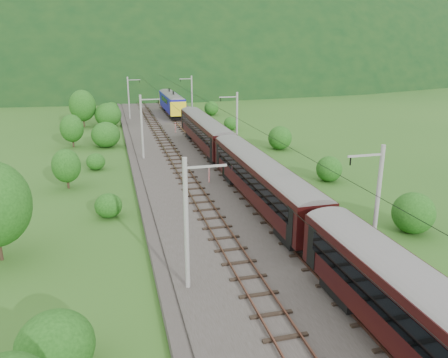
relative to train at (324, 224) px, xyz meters
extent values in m
plane|color=#26551A|center=(-2.40, 0.18, -3.52)|extent=(600.00, 600.00, 0.00)
cube|color=#38332D|center=(-2.40, 10.18, -3.37)|extent=(14.00, 220.00, 0.30)
cube|color=brown|center=(-5.52, 10.18, -3.03)|extent=(0.08, 220.00, 0.15)
cube|color=brown|center=(-4.08, 10.18, -3.03)|extent=(0.08, 220.00, 0.15)
cube|color=black|center=(-4.80, 10.18, -3.16)|extent=(2.40, 220.00, 0.12)
cube|color=brown|center=(-0.72, 10.18, -3.03)|extent=(0.08, 220.00, 0.15)
cube|color=brown|center=(0.72, 10.18, -3.03)|extent=(0.08, 220.00, 0.15)
cube|color=black|center=(0.00, 10.18, -3.16)|extent=(2.40, 220.00, 0.12)
cylinder|color=gray|center=(-8.60, 0.18, 0.78)|extent=(0.28, 0.28, 8.00)
cube|color=gray|center=(-7.40, 0.18, 4.18)|extent=(2.40, 0.12, 0.12)
cylinder|color=black|center=(-6.40, 0.18, 3.88)|extent=(0.10, 0.10, 0.50)
cylinder|color=gray|center=(-8.60, 32.18, 0.78)|extent=(0.28, 0.28, 8.00)
cube|color=gray|center=(-7.40, 32.18, 4.18)|extent=(2.40, 0.12, 0.12)
cylinder|color=black|center=(-6.40, 32.18, 3.88)|extent=(0.10, 0.10, 0.50)
cylinder|color=gray|center=(-8.60, 64.18, 0.78)|extent=(0.28, 0.28, 8.00)
cube|color=gray|center=(-7.40, 64.18, 4.18)|extent=(2.40, 0.12, 0.12)
cylinder|color=black|center=(-6.40, 64.18, 3.88)|extent=(0.10, 0.10, 0.50)
cylinder|color=gray|center=(-8.60, 96.18, 0.78)|extent=(0.28, 0.28, 8.00)
cube|color=gray|center=(-7.40, 96.18, 4.18)|extent=(2.40, 0.12, 0.12)
cylinder|color=black|center=(-6.40, 96.18, 3.88)|extent=(0.10, 0.10, 0.50)
cylinder|color=gray|center=(-8.60, 128.18, 0.78)|extent=(0.28, 0.28, 8.00)
cube|color=gray|center=(-7.40, 128.18, 4.18)|extent=(2.40, 0.12, 0.12)
cylinder|color=black|center=(-6.40, 128.18, 3.88)|extent=(0.10, 0.10, 0.50)
cylinder|color=gray|center=(3.80, 0.18, 0.78)|extent=(0.28, 0.28, 8.00)
cube|color=gray|center=(2.60, 0.18, 4.18)|extent=(2.40, 0.12, 0.12)
cylinder|color=black|center=(1.60, 0.18, 3.88)|extent=(0.10, 0.10, 0.50)
cylinder|color=gray|center=(3.80, 32.18, 0.78)|extent=(0.28, 0.28, 8.00)
cube|color=gray|center=(2.60, 32.18, 4.18)|extent=(2.40, 0.12, 0.12)
cylinder|color=black|center=(1.60, 32.18, 3.88)|extent=(0.10, 0.10, 0.50)
cylinder|color=gray|center=(3.80, 64.18, 0.78)|extent=(0.28, 0.28, 8.00)
cube|color=gray|center=(2.60, 64.18, 4.18)|extent=(2.40, 0.12, 0.12)
cylinder|color=black|center=(1.60, 64.18, 3.88)|extent=(0.10, 0.10, 0.50)
cylinder|color=gray|center=(3.80, 96.18, 0.78)|extent=(0.28, 0.28, 8.00)
cube|color=gray|center=(2.60, 96.18, 4.18)|extent=(2.40, 0.12, 0.12)
cylinder|color=black|center=(1.60, 96.18, 3.88)|extent=(0.10, 0.10, 0.50)
cylinder|color=gray|center=(3.80, 128.18, 0.78)|extent=(0.28, 0.28, 8.00)
cube|color=gray|center=(2.60, 128.18, 4.18)|extent=(2.40, 0.12, 0.12)
cylinder|color=black|center=(1.60, 128.18, 3.88)|extent=(0.10, 0.10, 0.50)
cylinder|color=black|center=(-4.80, 10.18, 3.58)|extent=(0.03, 198.00, 0.03)
cylinder|color=black|center=(0.00, 10.18, 3.58)|extent=(0.03, 198.00, 0.03)
ellipsoid|color=#113314|center=(-2.40, 260.18, -3.52)|extent=(504.00, 360.00, 244.00)
cube|color=black|center=(-1.46, -11.25, -0.21)|extent=(0.05, 19.25, 1.14)
cube|color=black|center=(0.00, -3.60, -2.51)|extent=(2.19, 3.18, 0.89)
cube|color=black|center=(0.00, 11.71, -0.57)|extent=(2.88, 21.88, 2.98)
cylinder|color=slate|center=(0.00, 11.71, 0.78)|extent=(2.88, 21.77, 2.88)
cube|color=black|center=(-1.46, 11.71, -0.21)|extent=(0.05, 19.25, 1.14)
cube|color=black|center=(1.46, 11.71, -0.21)|extent=(0.05, 19.25, 1.14)
cube|color=black|center=(0.00, 4.05, -2.51)|extent=(2.19, 3.18, 0.89)
cube|color=black|center=(0.00, 19.37, -2.51)|extent=(2.19, 3.18, 0.89)
cube|color=black|center=(0.00, 34.67, -0.57)|extent=(2.88, 21.88, 2.98)
cylinder|color=slate|center=(0.00, 34.67, 0.78)|extent=(2.88, 21.77, 2.88)
cube|color=black|center=(-1.46, 34.67, -0.21)|extent=(0.05, 19.25, 1.14)
cube|color=black|center=(1.46, 34.67, -0.21)|extent=(0.05, 19.25, 1.14)
cube|color=black|center=(0.00, 27.02, -2.51)|extent=(2.19, 3.18, 0.89)
cube|color=black|center=(0.00, 42.33, -2.51)|extent=(2.19, 3.18, 0.89)
cube|color=#14149E|center=(0.00, 66.58, -0.57)|extent=(2.88, 17.90, 2.98)
cylinder|color=slate|center=(0.00, 66.58, 0.78)|extent=(2.88, 17.81, 2.88)
cube|color=black|center=(-1.46, 66.58, -0.21)|extent=(0.05, 15.75, 1.14)
cube|color=black|center=(1.46, 66.58, -0.21)|extent=(0.05, 15.75, 1.14)
cube|color=black|center=(0.00, 60.32, -2.51)|extent=(2.19, 3.18, 0.89)
cube|color=black|center=(0.00, 72.85, -2.51)|extent=(2.19, 3.18, 0.89)
cube|color=yellow|center=(0.00, 75.33, -0.77)|extent=(2.94, 0.50, 2.68)
cube|color=yellow|center=(0.00, 57.84, -0.77)|extent=(2.94, 0.50, 2.68)
cube|color=black|center=(0.00, 69.58, 1.47)|extent=(0.08, 1.60, 0.89)
cylinder|color=red|center=(-2.72, 20.20, -2.44)|extent=(0.17, 0.17, 1.56)
cylinder|color=red|center=(-2.07, 48.07, -2.40)|extent=(0.18, 0.18, 1.65)
cylinder|color=black|center=(-6.36, 65.86, -2.36)|extent=(0.12, 0.12, 1.72)
sphere|color=red|center=(-6.36, 65.86, -1.46)|extent=(0.21, 0.21, 0.21)
ellipsoid|color=#1A4512|center=(-15.44, -5.24, -1.98)|extent=(3.43, 3.43, 3.09)
ellipsoid|color=#1A4512|center=(-13.07, 13.54, -2.47)|extent=(2.33, 2.33, 2.10)
ellipsoid|color=#1A4512|center=(-14.39, 29.18, -2.53)|extent=(2.20, 2.20, 1.98)
ellipsoid|color=#1A4512|center=(-13.14, 41.08, -1.69)|extent=(4.06, 4.06, 3.66)
ellipsoid|color=#1A4512|center=(-12.67, 58.03, -1.40)|extent=(4.71, 4.71, 4.24)
ellipsoid|color=#1A4512|center=(-11.90, 71.63, -2.17)|extent=(3.00, 3.00, 2.70)
ellipsoid|color=#1A4512|center=(-17.84, 88.55, -2.11)|extent=(3.14, 3.14, 2.83)
cylinder|color=black|center=(-17.04, 22.69, -2.40)|extent=(0.24, 0.24, 2.25)
ellipsoid|color=#1A4512|center=(-17.04, 22.69, -1.12)|extent=(2.89, 2.89, 3.47)
cylinder|color=black|center=(-17.76, 42.37, -2.24)|extent=(0.24, 0.24, 2.57)
ellipsoid|color=#1A4512|center=(-17.76, 42.37, -0.77)|extent=(3.30, 3.30, 3.96)
cylinder|color=black|center=(-16.94, 58.64, -1.73)|extent=(0.24, 0.24, 3.58)
ellipsoid|color=#1A4512|center=(-16.94, 58.64, 0.31)|extent=(4.60, 4.60, 5.53)
ellipsoid|color=#1A4512|center=(9.97, 4.20, -2.05)|extent=(3.27, 3.27, 2.94)
ellipsoid|color=#1A4512|center=(10.02, 18.06, -2.27)|extent=(2.78, 2.78, 2.50)
ellipsoid|color=#1A4512|center=(10.49, 33.43, -2.03)|extent=(3.32, 3.32, 2.99)
ellipsoid|color=#1A4512|center=(7.66, 49.22, -2.49)|extent=(2.29, 2.29, 2.06)
ellipsoid|color=#1A4512|center=(8.23, 66.09, -2.20)|extent=(2.93, 2.93, 2.64)
camera|label=1|loc=(-12.37, -22.70, 10.69)|focal=35.00mm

